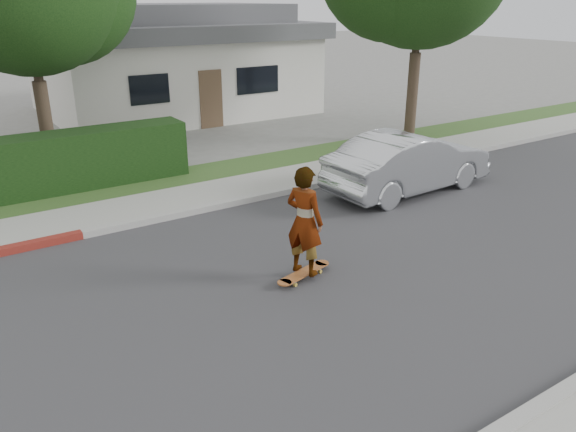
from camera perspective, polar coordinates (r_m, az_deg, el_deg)
ground at (r=8.34m, az=-19.74°, el=-13.11°), size 120.00×120.00×0.00m
road at (r=8.34m, az=-19.75°, el=-13.08°), size 60.00×8.00×0.01m
curb_far at (r=11.92m, az=-24.83°, el=-2.77°), size 60.00×0.20×0.15m
sidewalk_far at (r=12.76m, az=-25.52°, el=-1.42°), size 60.00×1.60×0.12m
planting_strip at (r=14.27m, az=-26.55°, el=0.65°), size 60.00×1.60×0.10m
house at (r=24.80m, az=-11.75°, el=15.26°), size 10.60×8.60×4.30m
skateboard at (r=9.73m, az=1.63°, el=-5.80°), size 1.26×0.54×0.11m
skateboarder at (r=9.33m, az=1.69°, el=-0.52°), size 0.67×0.81×1.89m
car_silver at (r=14.22m, az=12.19°, el=5.36°), size 4.58×1.77×1.49m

